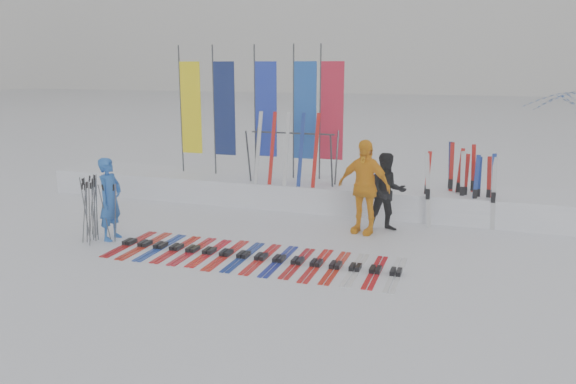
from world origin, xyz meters
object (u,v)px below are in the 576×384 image
(person_black, at_px, (387,192))
(person_yellow, at_px, (364,187))
(ski_row, at_px, (252,256))
(ski_rack, at_px, (292,150))
(person_blue, at_px, (110,199))

(person_black, height_order, person_yellow, person_yellow)
(person_black, height_order, ski_row, person_black)
(person_black, distance_m, person_yellow, 0.54)
(person_black, relative_size, person_yellow, 0.84)
(ski_rack, bearing_deg, person_black, -25.60)
(person_blue, distance_m, person_black, 5.45)
(person_blue, relative_size, ski_rack, 0.78)
(person_blue, relative_size, person_yellow, 0.84)
(ski_row, distance_m, ski_rack, 3.87)
(person_blue, xyz_separation_m, person_yellow, (4.53, 1.98, 0.15))
(person_yellow, xyz_separation_m, ski_rack, (-1.97, 1.45, 0.44))
(person_yellow, distance_m, ski_rack, 2.48)
(ski_row, height_order, ski_rack, ski_rack)
(person_blue, xyz_separation_m, person_black, (4.95, 2.28, -0.00))
(ski_rack, bearing_deg, person_blue, -126.76)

